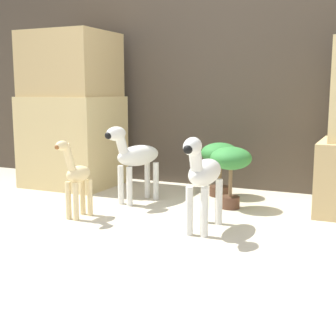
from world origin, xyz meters
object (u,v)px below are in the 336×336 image
Objects in this scene: zebra_left at (135,157)px; zebra_right at (203,174)px; giraffe_figurine at (76,177)px; potted_palm_front at (231,163)px; potted_palm_back at (220,158)px.

zebra_right is at bearing -33.79° from zebra_left.
potted_palm_front is at bearing 38.43° from giraffe_figurine.
giraffe_figurine is 1.28m from potted_palm_back.
giraffe_figurine is at bearing -175.47° from zebra_right.
giraffe_figurine is 1.15m from potted_palm_front.
zebra_right reaches higher than potted_palm_front.
zebra_left is at bearing 146.21° from zebra_right.
zebra_left is at bearing -137.15° from potted_palm_back.
zebra_right reaches higher than potted_palm_back.
potted_palm_front is 0.42m from potted_palm_back.
zebra_left is at bearing 75.47° from giraffe_figurine.
zebra_left is 1.36× the size of potted_palm_back.
zebra_left is 0.74m from potted_palm_back.
zebra_left reaches higher than potted_palm_front.
zebra_right is at bearing -88.93° from potted_palm_front.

